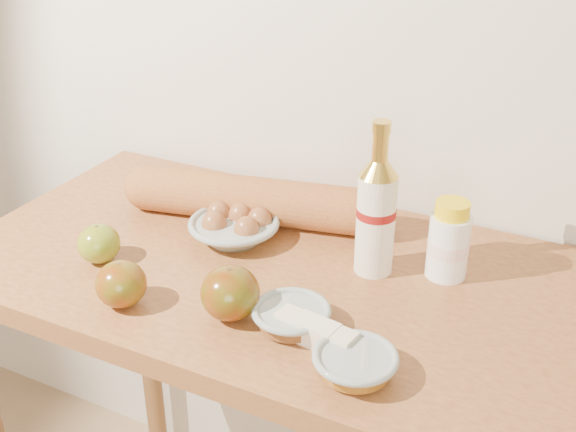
% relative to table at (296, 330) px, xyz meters
% --- Properties ---
extents(table, '(1.20, 0.60, 0.90)m').
position_rel_table_xyz_m(table, '(0.00, 0.00, 0.00)').
color(table, '#AB6A37').
rests_on(table, ground).
extents(bourbon_bottle, '(0.09, 0.09, 0.27)m').
position_rel_table_xyz_m(bourbon_bottle, '(0.12, 0.06, 0.23)').
color(bourbon_bottle, silver).
rests_on(bourbon_bottle, table).
extents(cream_bottle, '(0.08, 0.08, 0.14)m').
position_rel_table_xyz_m(cream_bottle, '(0.23, 0.10, 0.19)').
color(cream_bottle, white).
rests_on(cream_bottle, table).
extents(egg_bowl, '(0.19, 0.19, 0.06)m').
position_rel_table_xyz_m(egg_bowl, '(-0.15, 0.05, 0.15)').
color(egg_bowl, '#93A09B').
rests_on(egg_bowl, table).
extents(baguette, '(0.54, 0.20, 0.09)m').
position_rel_table_xyz_m(baguette, '(-0.15, 0.13, 0.17)').
color(baguette, '#B87038').
rests_on(baguette, table).
extents(apple_yellowgreen, '(0.08, 0.08, 0.07)m').
position_rel_table_xyz_m(apple_yellowgreen, '(-0.32, -0.12, 0.16)').
color(apple_yellowgreen, olive).
rests_on(apple_yellowgreen, table).
extents(apple_redgreen_front, '(0.11, 0.11, 0.07)m').
position_rel_table_xyz_m(apple_redgreen_front, '(-0.20, -0.21, 0.16)').
color(apple_redgreen_front, '#971108').
rests_on(apple_redgreen_front, table).
extents(apple_redgreen_right, '(0.11, 0.11, 0.08)m').
position_rel_table_xyz_m(apple_redgreen_right, '(-0.03, -0.16, 0.17)').
color(apple_redgreen_right, maroon).
rests_on(apple_redgreen_right, table).
extents(sugar_bowl, '(0.13, 0.13, 0.03)m').
position_rel_table_xyz_m(sugar_bowl, '(0.06, -0.15, 0.14)').
color(sugar_bowl, '#8F9C96').
rests_on(sugar_bowl, table).
extents(syrup_bowl, '(0.15, 0.15, 0.03)m').
position_rel_table_xyz_m(syrup_bowl, '(0.19, -0.20, 0.14)').
color(syrup_bowl, '#8E9B96').
rests_on(syrup_bowl, table).
extents(butter_stick, '(0.13, 0.05, 0.04)m').
position_rel_table_xyz_m(butter_stick, '(0.11, -0.16, 0.14)').
color(butter_stick, beige).
rests_on(butter_stick, table).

